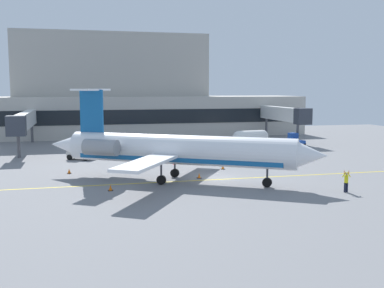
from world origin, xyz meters
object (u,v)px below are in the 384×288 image
marshaller (346,181)px  belt_loader (164,147)px  baggage_tug (79,153)px  regional_jet (174,150)px  fuel_tank (251,137)px  pushback_tractor (295,140)px

marshaller → belt_loader: bearing=111.2°
belt_loader → marshaller: marshaller is taller
baggage_tug → belt_loader: 12.45m
regional_jet → fuel_tank: size_ratio=4.03×
baggage_tug → marshaller: marshaller is taller
baggage_tug → marshaller: bearing=-47.8°
pushback_tractor → fuel_tank: (-6.96, 2.16, 0.45)m
pushback_tractor → belt_loader: (-22.71, -4.25, -0.02)m
belt_loader → pushback_tractor: bearing=10.6°
belt_loader → fuel_tank: size_ratio=0.63×
baggage_tug → pushback_tractor: 35.53m
pushback_tractor → belt_loader: 23.10m
pushback_tractor → fuel_tank: size_ratio=0.48×
baggage_tug → belt_loader: baggage_tug is taller
fuel_tank → marshaller: (-4.51, -35.35, -0.33)m
pushback_tractor → belt_loader: size_ratio=0.77×
regional_jet → belt_loader: bearing=82.4°
regional_jet → pushback_tractor: regional_jet is taller
fuel_tank → regional_jet: bearing=-124.6°
pushback_tractor → fuel_tank: bearing=162.8°
belt_loader → fuel_tank: fuel_tank is taller
regional_jet → belt_loader: size_ratio=6.42×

